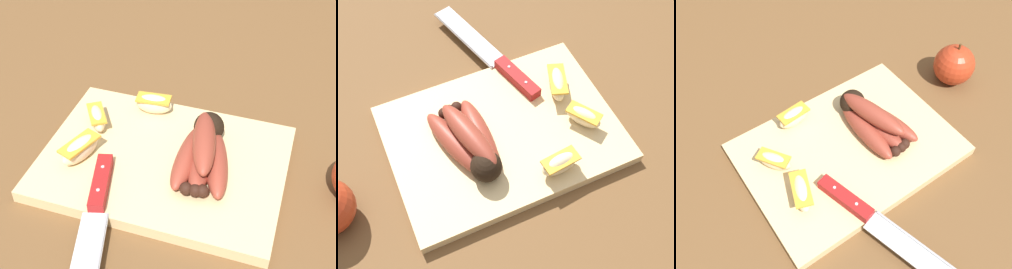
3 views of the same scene
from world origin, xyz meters
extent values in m
plane|color=brown|center=(0.00, 0.00, 0.00)|extent=(6.00, 6.00, 0.00)
cube|color=#DBBC84|center=(0.01, 0.00, 0.01)|extent=(0.37, 0.27, 0.02)
sphere|color=black|center=(0.06, 0.06, 0.05)|extent=(0.05, 0.05, 0.05)
ellipsoid|color=brown|center=(0.04, 0.00, 0.04)|extent=(0.04, 0.14, 0.03)
sphere|color=black|center=(0.06, -0.06, 0.04)|extent=(0.02, 0.02, 0.02)
ellipsoid|color=brown|center=(0.07, 0.00, 0.04)|extent=(0.05, 0.15, 0.03)
sphere|color=black|center=(0.07, -0.06, 0.04)|extent=(0.02, 0.02, 0.02)
ellipsoid|color=brown|center=(0.09, 0.00, 0.04)|extent=(0.07, 0.15, 0.03)
sphere|color=black|center=(0.08, -0.06, 0.04)|extent=(0.02, 0.02, 0.02)
ellipsoid|color=brown|center=(0.06, 0.01, 0.06)|extent=(0.07, 0.14, 0.03)
cylinder|color=white|center=(0.07, -0.01, 0.05)|extent=(0.02, 0.02, 0.00)
cube|color=silver|center=(-0.02, -0.22, 0.02)|extent=(0.08, 0.18, 0.00)
cube|color=#99999E|center=(-0.01, -0.22, 0.02)|extent=(0.05, 0.17, 0.00)
cube|color=maroon|center=(-0.06, -0.08, 0.03)|extent=(0.05, 0.10, 0.02)
cylinder|color=#B2B2B7|center=(-0.07, -0.06, 0.04)|extent=(0.01, 0.01, 0.00)
cylinder|color=#B2B2B7|center=(-0.05, -0.11, 0.04)|extent=(0.01, 0.01, 0.00)
ellipsoid|color=beige|center=(-0.11, -0.04, 0.04)|extent=(0.05, 0.08, 0.04)
cube|color=gold|center=(-0.11, -0.04, 0.05)|extent=(0.05, 0.07, 0.00)
ellipsoid|color=beige|center=(-0.12, 0.04, 0.04)|extent=(0.05, 0.06, 0.03)
cube|color=gold|center=(-0.12, 0.04, 0.05)|extent=(0.05, 0.06, 0.00)
ellipsoid|color=beige|center=(-0.05, 0.10, 0.04)|extent=(0.06, 0.03, 0.04)
cube|color=gold|center=(-0.05, 0.10, 0.05)|extent=(0.06, 0.03, 0.00)
sphere|color=#AD3319|center=(0.29, 0.03, 0.04)|extent=(0.08, 0.08, 0.08)
cylinder|color=#4C3319|center=(0.29, 0.03, 0.09)|extent=(0.00, 0.00, 0.01)
camera|label=1|loc=(0.18, -0.51, 0.54)|focal=52.58mm
camera|label=2|loc=(0.16, 0.36, 0.62)|focal=46.82mm
camera|label=3|loc=(-0.22, -0.30, 0.57)|focal=39.83mm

